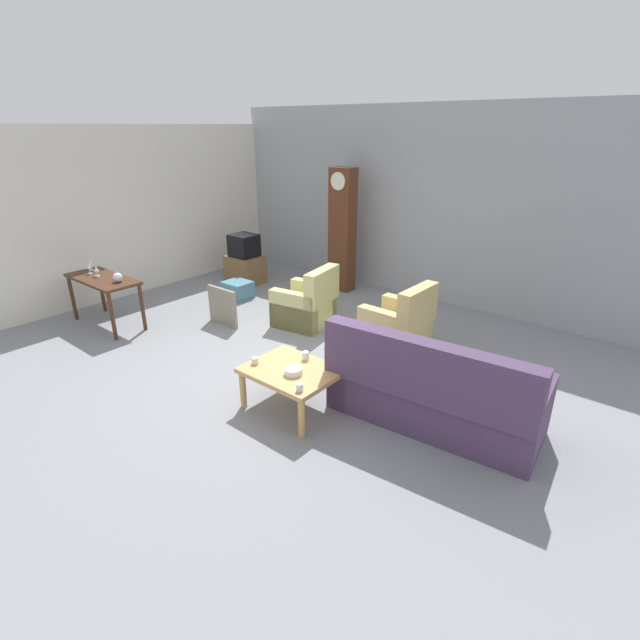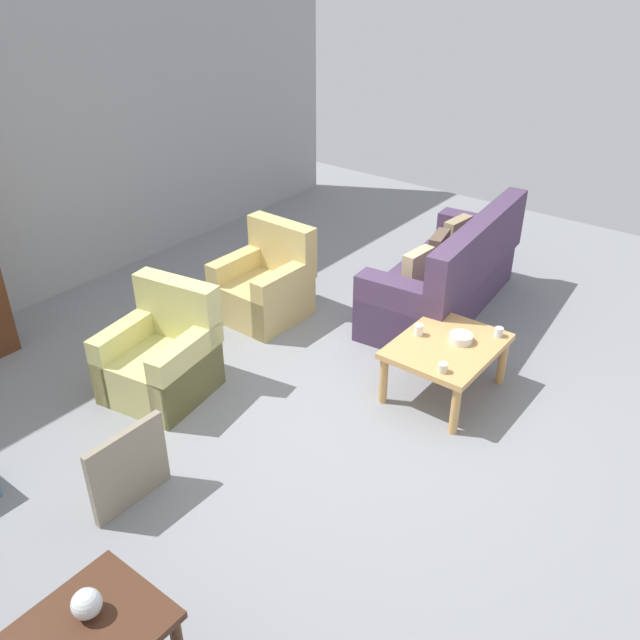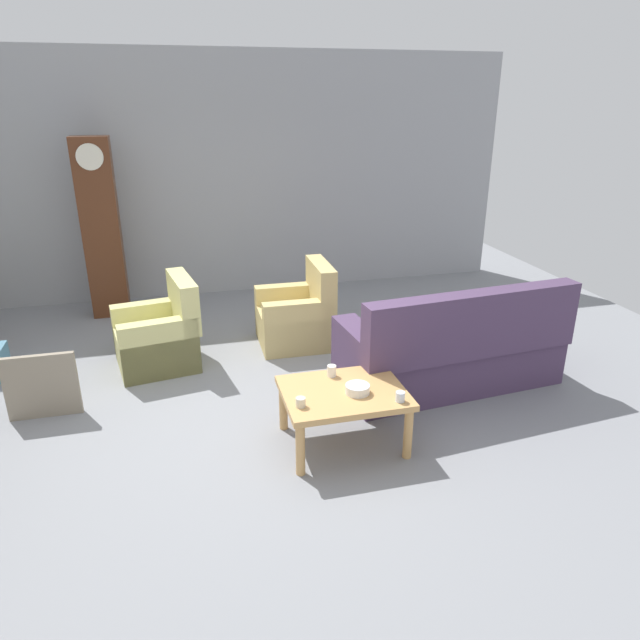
{
  "view_description": "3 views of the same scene",
  "coord_description": "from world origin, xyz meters",
  "views": [
    {
      "loc": [
        3.7,
        -3.81,
        2.86
      ],
      "look_at": [
        0.35,
        0.25,
        0.68
      ],
      "focal_mm": 26.48,
      "sensor_mm": 36.0,
      "label": 1
    },
    {
      "loc": [
        -3.6,
        -2.6,
        3.35
      ],
      "look_at": [
        0.12,
        0.28,
        0.64
      ],
      "focal_mm": 37.56,
      "sensor_mm": 36.0,
      "label": 2
    },
    {
      "loc": [
        -0.51,
        -4.42,
        2.63
      ],
      "look_at": [
        0.75,
        0.47,
        0.65
      ],
      "focal_mm": 32.23,
      "sensor_mm": 36.0,
      "label": 3
    }
  ],
  "objects": [
    {
      "name": "ground_plane",
      "position": [
        0.0,
        0.0,
        0.0
      ],
      "size": [
        10.4,
        10.4,
        0.0
      ],
      "primitive_type": "plane",
      "color": "gray"
    },
    {
      "name": "garage_door_wall",
      "position": [
        0.0,
        3.6,
        1.6
      ],
      "size": [
        8.4,
        0.16,
        3.2
      ],
      "primitive_type": "cube",
      "color": "#9EA0A5",
      "rests_on": "ground_plane"
    },
    {
      "name": "couch_floral",
      "position": [
        1.96,
        0.09,
        0.36
      ],
      "size": [
        2.17,
        1.07,
        1.04
      ],
      "color": "#4C3856",
      "rests_on": "ground_plane"
    },
    {
      "name": "armchair_olive_near",
      "position": [
        -0.75,
        1.26,
        0.31
      ],
      "size": [
        0.91,
        0.88,
        0.92
      ],
      "color": "#CCC67A",
      "rests_on": "ground_plane"
    },
    {
      "name": "armchair_olive_far",
      "position": [
        0.75,
        1.46,
        0.31
      ],
      "size": [
        0.8,
        0.77,
        0.92
      ],
      "color": "tan",
      "rests_on": "ground_plane"
    },
    {
      "name": "coffee_table_wood",
      "position": [
        0.67,
        -0.6,
        0.41
      ],
      "size": [
        0.96,
        0.76,
        0.48
      ],
      "color": "tan",
      "rests_on": "ground_plane"
    },
    {
      "name": "framed_picture_leaning",
      "position": [
        -1.74,
        0.44,
        0.29
      ],
      "size": [
        0.6,
        0.05,
        0.59
      ],
      "primitive_type": "cube",
      "color": "gray",
      "rests_on": "ground_plane"
    },
    {
      "name": "glass_dome_cloche",
      "position": [
        -2.72,
        -0.63,
        0.82
      ],
      "size": [
        0.14,
        0.14,
        0.14
      ],
      "primitive_type": "sphere",
      "color": "silver",
      "rests_on": "console_table_dark"
    },
    {
      "name": "cup_white_porcelain",
      "position": [
        0.64,
        -0.35,
        0.52
      ],
      "size": [
        0.08,
        0.08,
        0.09
      ],
      "primitive_type": "cylinder",
      "color": "white",
      "rests_on": "coffee_table_wood"
    },
    {
      "name": "cup_blue_rimmed",
      "position": [
        1.03,
        -0.88,
        0.52
      ],
      "size": [
        0.07,
        0.07,
        0.08
      ],
      "primitive_type": "cylinder",
      "color": "silver",
      "rests_on": "coffee_table_wood"
    },
    {
      "name": "cup_cream_tall",
      "position": [
        0.28,
        -0.77,
        0.51
      ],
      "size": [
        0.07,
        0.07,
        0.07
      ],
      "primitive_type": "cylinder",
      "color": "beige",
      "rests_on": "coffee_table_wood"
    },
    {
      "name": "bowl_white_stacked",
      "position": [
        0.76,
        -0.67,
        0.51
      ],
      "size": [
        0.19,
        0.19,
        0.07
      ],
      "primitive_type": "cylinder",
      "color": "white",
      "rests_on": "coffee_table_wood"
    }
  ]
}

